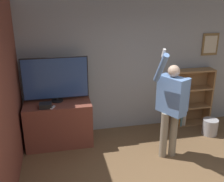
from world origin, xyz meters
TOP-DOWN VIEW (x-y plane):
  - wall_back at (0.01, 2.70)m, footprint 6.30×0.09m
  - wall_side_brick at (-2.18, 1.33)m, footprint 0.06×4.27m
  - tv_ledge at (-1.48, 2.29)m, footprint 1.24×0.63m
  - television at (-1.48, 2.37)m, footprint 1.20×0.22m
  - game_console at (-1.69, 2.10)m, footprint 0.21×0.18m
  - remote_loose at (-1.57, 2.06)m, footprint 0.09×0.14m
  - bookshelf at (1.30, 2.52)m, footprint 0.88×0.28m
  - person at (0.39, 1.43)m, footprint 0.64×0.59m
  - waste_bin at (1.57, 1.97)m, footprint 0.31×0.31m

SIDE VIEW (x-z plane):
  - waste_bin at x=1.57m, z-range 0.00..0.33m
  - tv_ledge at x=-1.48m, z-range 0.00..0.85m
  - bookshelf at x=1.30m, z-range -0.05..1.21m
  - remote_loose at x=-1.57m, z-range 0.85..0.87m
  - game_console at x=-1.69m, z-range 0.85..0.93m
  - person at x=0.39m, z-range 0.03..2.03m
  - television at x=-1.48m, z-range 0.86..1.71m
  - wall_side_brick at x=-2.18m, z-range 0.00..2.70m
  - wall_back at x=0.01m, z-range 0.00..2.70m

